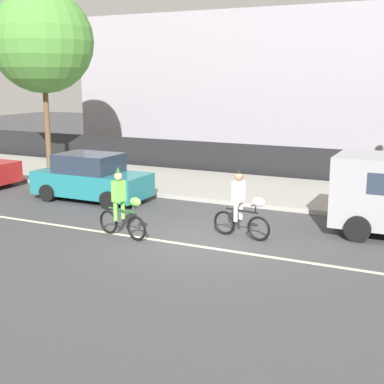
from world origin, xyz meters
name	(u,v)px	position (x,y,z in m)	size (l,w,h in m)	color
ground_plane	(204,241)	(0.00, 0.00, 0.00)	(80.00, 80.00, 0.00)	#424244
road_centre_line	(196,246)	(0.00, -0.50, 0.00)	(36.00, 0.14, 0.01)	beige
sidewalk_curb	(277,191)	(0.00, 6.50, 0.07)	(60.00, 5.00, 0.15)	#9E9B93
fence_line	(298,164)	(0.00, 9.40, 0.70)	(40.00, 0.08, 1.40)	black
building_backdrop	(333,85)	(-0.45, 18.00, 3.81)	(28.00, 8.00, 7.63)	#99939E
parade_cyclist_lime	(122,207)	(-2.12, -0.66, 0.84)	(1.70, 0.55, 1.92)	black
parade_cyclist_zebra	(242,207)	(0.79, 0.70, 0.84)	(1.71, 0.52, 1.92)	black
parked_car_teal	(91,178)	(-5.56, 2.64, 0.78)	(4.10, 1.92, 1.64)	#1E727A
street_tree_near_lamp	(42,42)	(-10.68, 6.44, 5.74)	(4.44, 4.44, 7.82)	brown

